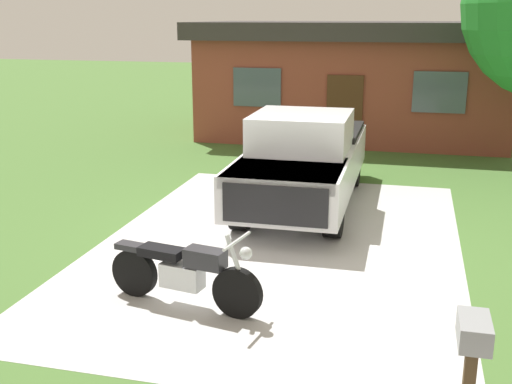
% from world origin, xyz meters
% --- Properties ---
extents(ground_plane, '(80.00, 80.00, 0.00)m').
position_xyz_m(ground_plane, '(0.00, 0.00, 0.00)').
color(ground_plane, '#466C30').
extents(driveway_pad, '(5.85, 8.68, 0.01)m').
position_xyz_m(driveway_pad, '(0.00, 0.00, 0.00)').
color(driveway_pad, '#BEBEBE').
rests_on(driveway_pad, ground).
extents(motorcycle, '(2.19, 0.78, 1.09)m').
position_xyz_m(motorcycle, '(-0.71, -2.55, 0.47)').
color(motorcycle, black).
rests_on(motorcycle, ground).
extents(pickup_truck, '(2.04, 5.64, 1.90)m').
position_xyz_m(pickup_truck, '(-0.02, 2.45, 0.95)').
color(pickup_truck, black).
rests_on(pickup_truck, ground).
extents(mailbox, '(0.26, 0.48, 1.26)m').
position_xyz_m(mailbox, '(2.63, -4.64, 0.98)').
color(mailbox, '#4C3823').
rests_on(mailbox, ground).
extents(neighbor_house, '(9.60, 5.60, 3.50)m').
position_xyz_m(neighbor_house, '(0.15, 10.50, 1.79)').
color(neighbor_house, brown).
rests_on(neighbor_house, ground).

